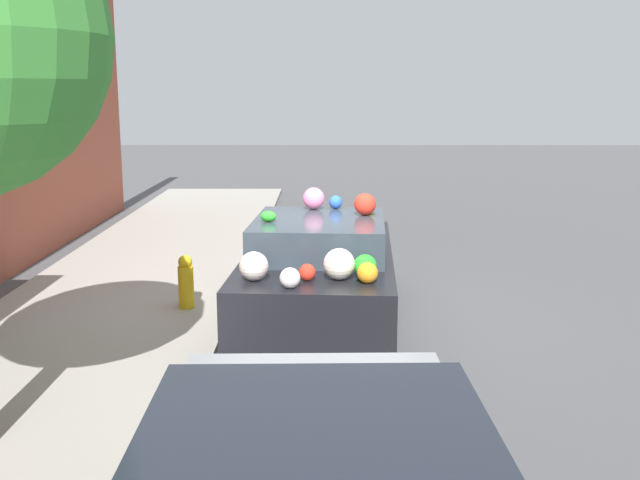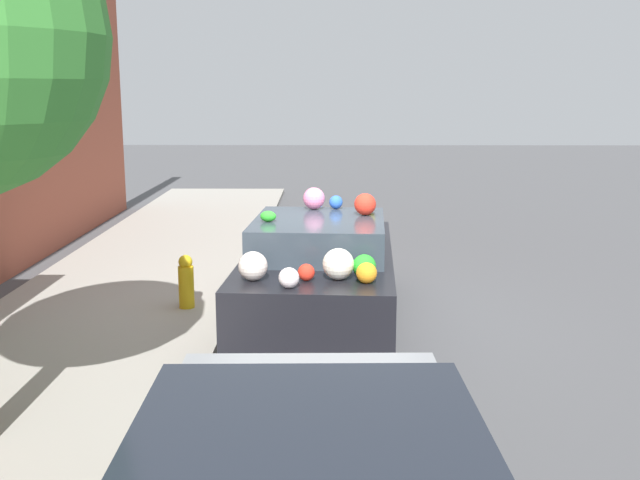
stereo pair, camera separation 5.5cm
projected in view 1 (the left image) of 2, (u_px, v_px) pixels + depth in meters
name	position (u px, v px, depth m)	size (l,w,h in m)	color
ground_plane	(316.00, 322.00, 9.49)	(60.00, 60.00, 0.00)	#4C4C4F
sidewalk_curb	(104.00, 317.00, 9.49)	(24.00, 3.20, 0.10)	#9E998E
fire_hydrant	(186.00, 282.00, 9.67)	(0.20, 0.20, 0.70)	gold
art_car	(320.00, 267.00, 9.30)	(4.22, 2.02, 1.64)	black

